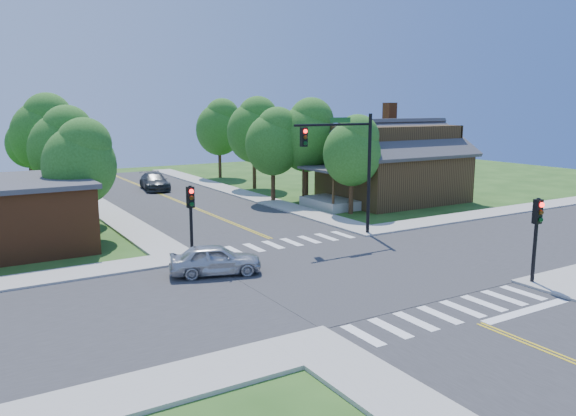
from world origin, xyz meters
TOP-DOWN VIEW (x-y plane):
  - ground at (0.00, 0.00)m, footprint 100.00×100.00m
  - road_ns at (0.00, 0.00)m, footprint 10.00×90.00m
  - road_ew at (0.00, 0.00)m, footprint 90.00×10.00m
  - intersection_patch at (0.00, 0.00)m, footprint 10.20×10.20m
  - sidewalk_ne at (15.82, 15.82)m, footprint 40.00×40.00m
  - crosswalk_north at (0.00, 6.20)m, footprint 8.85×2.00m
  - crosswalk_south at (0.00, -6.20)m, footprint 8.85×2.00m
  - centerline at (0.00, 0.00)m, footprint 0.30×90.00m
  - stop_bar at (2.50, -7.60)m, footprint 4.60×0.45m
  - signal_mast_ne at (3.91, 5.59)m, footprint 5.30×0.42m
  - signal_pole_se at (5.60, -5.62)m, footprint 0.34×0.42m
  - signal_pole_nw at (-5.60, 5.58)m, footprint 0.34×0.42m
  - house_ne at (15.11, 14.23)m, footprint 13.05×8.80m
  - tree_e_a at (8.89, 11.38)m, footprint 4.16×3.95m
  - tree_e_b at (9.28, 17.83)m, footprint 4.89×4.65m
  - tree_e_c at (8.82, 26.04)m, footprint 5.02×4.77m
  - tree_e_d at (9.48, 35.24)m, footprint 4.97×4.72m
  - tree_w_a at (-9.14, 13.27)m, footprint 4.13×3.92m
  - tree_w_b at (-8.85, 19.94)m, footprint 4.54×4.31m
  - tree_w_c at (-8.91, 27.47)m, footprint 5.10×4.85m
  - tree_w_d at (-9.05, 36.58)m, footprint 4.07×3.86m
  - tree_house at (6.64, 18.68)m, footprint 4.46×4.24m
  - tree_bldg at (-8.43, 18.17)m, footprint 4.01×3.81m
  - car_silver at (-5.59, 2.76)m, footprint 4.12×5.14m
  - car_dgrey at (0.40, 29.92)m, footprint 3.47×5.80m

SIDE VIEW (x-z plane):
  - ground at x=0.00m, z-range 0.00..0.00m
  - intersection_patch at x=0.00m, z-range -0.03..0.03m
  - stop_bar at x=2.50m, z-range -0.05..0.05m
  - road_ns at x=0.00m, z-range 0.00..0.04m
  - road_ew at x=0.00m, z-range 0.01..0.04m
  - crosswalk_north at x=0.00m, z-range 0.04..0.05m
  - crosswalk_south at x=0.00m, z-range 0.04..0.05m
  - centerline at x=0.00m, z-range 0.04..0.05m
  - sidewalk_ne at x=15.82m, z-range 0.00..0.14m
  - car_silver at x=-5.59m, z-range 0.00..1.42m
  - car_dgrey at x=0.40m, z-range 0.00..1.53m
  - signal_pole_se at x=5.60m, z-range 0.76..4.56m
  - signal_pole_nw at x=-5.60m, z-range 0.76..4.56m
  - house_ne at x=15.11m, z-range -0.23..6.88m
  - tree_bldg at x=-8.43m, z-range 1.05..7.87m
  - tree_w_d at x=-9.05m, z-range 1.07..7.99m
  - tree_w_a at x=-9.14m, z-range 1.09..8.11m
  - tree_e_a at x=8.89m, z-range 1.10..8.17m
  - signal_mast_ne at x=3.91m, z-range 1.25..8.45m
  - tree_house at x=6.64m, z-range 1.18..8.76m
  - tree_w_b at x=-8.85m, z-range 1.20..8.92m
  - tree_e_b at x=9.28m, z-range 1.29..9.61m
  - tree_e_d at x=9.48m, z-range 1.31..9.75m
  - tree_e_c at x=8.82m, z-range 1.33..9.86m
  - tree_w_c at x=-8.91m, z-range 1.35..10.02m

